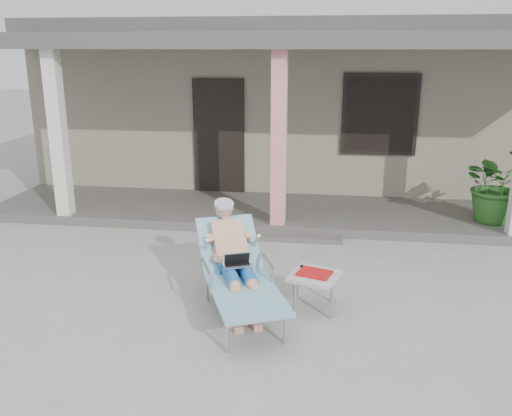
# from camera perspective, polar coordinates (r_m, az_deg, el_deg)

# --- Properties ---
(ground) EXTENTS (60.00, 60.00, 0.00)m
(ground) POSITION_cam_1_polar(r_m,az_deg,el_deg) (6.52, 0.31, -8.73)
(ground) COLOR #9E9E99
(ground) RESTS_ON ground
(house) EXTENTS (10.40, 5.40, 3.30)m
(house) POSITION_cam_1_polar(r_m,az_deg,el_deg) (12.41, 4.51, 11.32)
(house) COLOR gray
(house) RESTS_ON ground
(porch_deck) EXTENTS (10.00, 2.00, 0.15)m
(porch_deck) POSITION_cam_1_polar(r_m,az_deg,el_deg) (9.28, 2.84, -0.45)
(porch_deck) COLOR #605B56
(porch_deck) RESTS_ON ground
(porch_overhang) EXTENTS (10.00, 2.30, 2.85)m
(porch_overhang) POSITION_cam_1_polar(r_m,az_deg,el_deg) (8.82, 3.07, 16.55)
(porch_overhang) COLOR silver
(porch_overhang) RESTS_ON porch_deck
(porch_step) EXTENTS (2.00, 0.30, 0.07)m
(porch_step) POSITION_cam_1_polar(r_m,az_deg,el_deg) (8.20, 2.08, -3.02)
(porch_step) COLOR #605B56
(porch_step) RESTS_ON ground
(lounger) EXTENTS (1.29, 1.85, 1.17)m
(lounger) POSITION_cam_1_polar(r_m,az_deg,el_deg) (5.83, -2.11, -4.18)
(lounger) COLOR #B7B7BC
(lounger) RESTS_ON ground
(side_table) EXTENTS (0.62, 0.62, 0.44)m
(side_table) POSITION_cam_1_polar(r_m,az_deg,el_deg) (5.97, 6.17, -7.32)
(side_table) COLOR beige
(side_table) RESTS_ON ground
(potted_palm) EXTENTS (1.29, 1.19, 1.21)m
(potted_palm) POSITION_cam_1_polar(r_m,az_deg,el_deg) (9.20, 24.09, 2.33)
(potted_palm) COLOR #26591E
(potted_palm) RESTS_ON porch_deck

